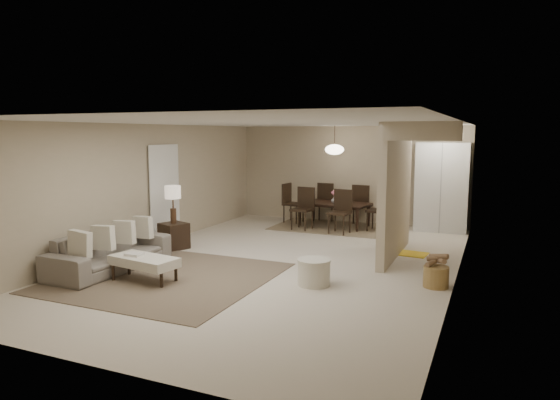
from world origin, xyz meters
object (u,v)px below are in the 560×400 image
at_px(round_pouf, 314,272).
at_px(dining_table, 334,215).
at_px(sofa, 110,251).
at_px(wicker_basket, 436,277).
at_px(ottoman_bench, 144,262).
at_px(side_table, 174,236).
at_px(pantry_cabinet, 442,187).

height_order(round_pouf, dining_table, dining_table).
bearing_deg(round_pouf, sofa, -170.42).
relative_size(wicker_basket, dining_table, 0.22).
bearing_deg(sofa, ottoman_bench, -106.84).
distance_m(sofa, round_pouf, 3.52).
distance_m(sofa, wicker_basket, 5.34).
relative_size(side_table, dining_table, 0.31).
distance_m(pantry_cabinet, side_table, 6.28).
bearing_deg(wicker_basket, ottoman_bench, -160.35).
height_order(sofa, ottoman_bench, sofa).
xyz_separation_m(side_table, round_pouf, (3.42, -1.18, -0.06)).
relative_size(pantry_cabinet, round_pouf, 4.08).
xyz_separation_m(ottoman_bench, side_table, (-0.90, 2.06, -0.06)).
bearing_deg(ottoman_bench, side_table, 122.16).
bearing_deg(round_pouf, dining_table, 103.93).
distance_m(ottoman_bench, side_table, 2.25).
xyz_separation_m(round_pouf, dining_table, (-1.18, 4.76, 0.10)).
bearing_deg(wicker_basket, pantry_cabinet, 94.99).
bearing_deg(dining_table, round_pouf, -69.29).
distance_m(side_table, round_pouf, 3.61).
bearing_deg(ottoman_bench, round_pouf, 27.89).
height_order(wicker_basket, dining_table, dining_table).
distance_m(pantry_cabinet, ottoman_bench, 7.25).
xyz_separation_m(pantry_cabinet, wicker_basket, (0.40, -4.58, -0.89)).
bearing_deg(side_table, pantry_cabinet, 40.36).
xyz_separation_m(wicker_basket, dining_table, (-2.92, 4.13, 0.14)).
height_order(pantry_cabinet, sofa, pantry_cabinet).
xyz_separation_m(ottoman_bench, dining_table, (1.33, 5.65, -0.02)).
bearing_deg(sofa, round_pouf, -79.80).
relative_size(sofa, wicker_basket, 5.96).
distance_m(pantry_cabinet, sofa, 7.56).
bearing_deg(ottoman_bench, wicker_basket, 28.14).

